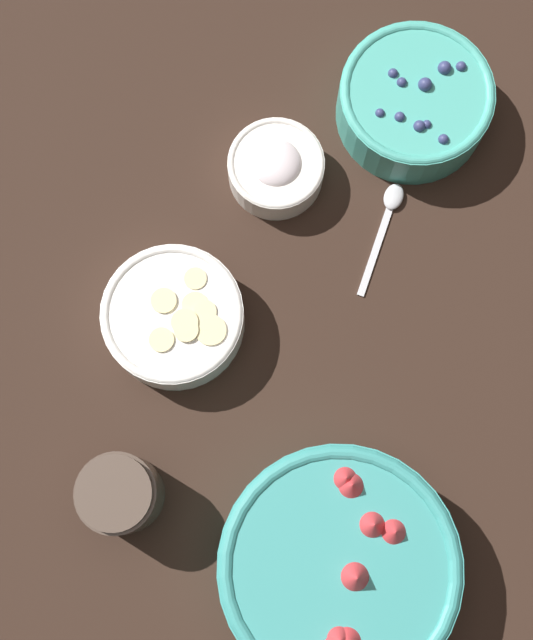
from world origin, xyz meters
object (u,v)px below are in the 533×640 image
object	(u,v)px
bowl_strawberries	(339,567)
jar_chocolate	(121,494)
bowl_bananas	(174,317)
bowl_blueberries	(415,101)
bowl_cream	(276,167)

from	to	relation	value
bowl_strawberries	jar_chocolate	distance (m)	0.23
bowl_bananas	jar_chocolate	bearing A→B (deg)	-176.30
bowl_blueberries	bowl_cream	xyz separation A→B (m)	(-0.12, 0.12, -0.01)
bowl_cream	jar_chocolate	bearing A→B (deg)	174.48
bowl_strawberries	bowl_blueberries	size ratio (longest dim) A/B	1.39
bowl_blueberries	bowl_bananas	distance (m)	0.36
jar_chocolate	bowl_blueberries	bearing A→B (deg)	-17.60
bowl_bananas	jar_chocolate	world-z (taller)	jar_chocolate
bowl_blueberries	bowl_bananas	world-z (taller)	bowl_blueberries
bowl_blueberries	bowl_bananas	xyz separation A→B (m)	(-0.32, 0.18, -0.01)
bowl_bananas	bowl_cream	world-z (taller)	bowl_bananas
bowl_strawberries	bowl_blueberries	bearing A→B (deg)	7.80
bowl_strawberries	bowl_bananas	size ratio (longest dim) A/B	1.58
jar_chocolate	bowl_strawberries	bearing A→B (deg)	-89.59
bowl_cream	jar_chocolate	distance (m)	0.39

